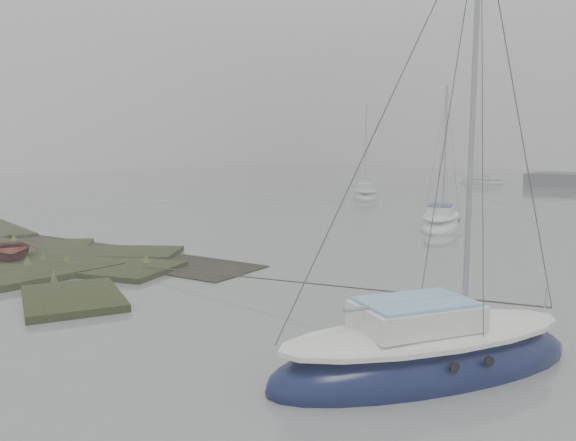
{
  "coord_description": "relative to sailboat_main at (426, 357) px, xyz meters",
  "views": [
    {
      "loc": [
        14.59,
        -8.68,
        4.24
      ],
      "look_at": [
        2.88,
        6.13,
        1.8
      ],
      "focal_mm": 35.0,
      "sensor_mm": 36.0,
      "label": 1
    }
  ],
  "objects": [
    {
      "name": "ground",
      "position": [
        -10.31,
        29.01,
        -0.29
      ],
      "size": [
        160.0,
        160.0,
        0.0
      ],
      "primitive_type": "plane",
      "color": "slate",
      "rests_on": "ground"
    },
    {
      "name": "sailboat_main",
      "position": [
        0.0,
        0.0,
        0.0
      ],
      "size": [
        5.14,
        6.71,
        9.21
      ],
      "rotation": [
        0.0,
        0.0,
        -0.53
      ],
      "color": "#0F1639",
      "rests_on": "ground"
    },
    {
      "name": "sailboat_far_c",
      "position": [
        -19.19,
        57.59,
        -0.05
      ],
      "size": [
        5.41,
        2.02,
        7.52
      ],
      "rotation": [
        0.0,
        0.0,
        1.62
      ],
      "color": "#A9AFB3",
      "rests_on": "ground"
    },
    {
      "name": "sailboat_white",
      "position": [
        -7.68,
        18.62,
        -0.03
      ],
      "size": [
        3.48,
        6.09,
        8.17
      ],
      "rotation": [
        0.0,
        0.0,
        0.29
      ],
      "color": "white",
      "rests_on": "ground"
    },
    {
      "name": "dinghy",
      "position": [
        -16.48,
        0.01,
        0.22
      ],
      "size": [
        3.37,
        2.99,
        0.58
      ],
      "primitive_type": "imported",
      "rotation": [
        0.0,
        0.0,
        1.13
      ],
      "color": "maroon",
      "rests_on": "marsh_bank"
    },
    {
      "name": "sailboat_far_a",
      "position": [
        -19.98,
        31.58,
        -0.02
      ],
      "size": [
        4.9,
        6.3,
        8.67
      ],
      "rotation": [
        0.0,
        0.0,
        0.54
      ],
      "color": "silver",
      "rests_on": "ground"
    }
  ]
}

